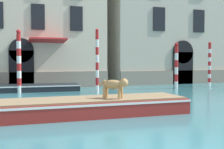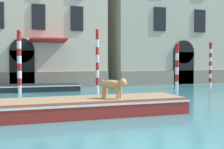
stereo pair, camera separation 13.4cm
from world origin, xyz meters
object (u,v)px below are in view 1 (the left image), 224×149
at_px(boat_foreground, 93,106).
at_px(boat_moored_near_palazzo, 36,88).
at_px(mooring_pole_4, 210,64).
at_px(mooring_pole_1, 97,61).
at_px(mooring_pole_5, 176,65).
at_px(dog_on_deck, 115,85).
at_px(mooring_pole_0, 19,61).

bearing_deg(boat_foreground, boat_moored_near_palazzo, 97.18).
bearing_deg(mooring_pole_4, mooring_pole_1, -172.04).
relative_size(boat_moored_near_palazzo, mooring_pole_4, 1.65).
xyz_separation_m(boat_foreground, mooring_pole_5, (8.54, 7.93, 1.31)).
bearing_deg(mooring_pole_1, dog_on_deck, -102.76).
relative_size(boat_foreground, mooring_pole_5, 2.20).
xyz_separation_m(dog_on_deck, mooring_pole_1, (1.72, 7.59, 0.85)).
distance_m(dog_on_deck, boat_moored_near_palazzo, 10.07).
relative_size(mooring_pole_0, mooring_pole_4, 1.15).
bearing_deg(mooring_pole_0, boat_foreground, -76.53).
height_order(dog_on_deck, mooring_pole_4, mooring_pole_4).
bearing_deg(dog_on_deck, boat_foreground, -165.91).
bearing_deg(mooring_pole_5, mooring_pole_1, -173.03).
bearing_deg(boat_foreground, mooring_pole_4, 37.00).
relative_size(boat_foreground, mooring_pole_0, 1.84).
xyz_separation_m(mooring_pole_0, mooring_pole_1, (4.53, -1.57, 0.02)).
distance_m(mooring_pole_0, mooring_pole_4, 13.90).
distance_m(dog_on_deck, mooring_pole_0, 9.61).
xyz_separation_m(boat_foreground, mooring_pole_0, (-2.10, 8.75, 1.63)).
bearing_deg(mooring_pole_1, boat_moored_near_palazzo, 146.11).
xyz_separation_m(mooring_pole_0, mooring_pole_5, (10.63, -0.82, -0.32)).
relative_size(boat_foreground, boat_moored_near_palazzo, 1.28).
xyz_separation_m(mooring_pole_0, mooring_pole_4, (13.90, -0.25, -0.26)).
xyz_separation_m(boat_foreground, dog_on_deck, (0.71, -0.41, 0.80)).
distance_m(dog_on_deck, mooring_pole_5, 11.45).
bearing_deg(dog_on_deck, mooring_pole_0, 150.85).
height_order(dog_on_deck, mooring_pole_0, mooring_pole_0).
bearing_deg(boat_foreground, mooring_pole_5, 44.15).
relative_size(dog_on_deck, mooring_pole_4, 0.27).
bearing_deg(dog_on_deck, boat_moored_near_palazzo, 143.54).
bearing_deg(dog_on_deck, mooring_pole_4, 82.55).
distance_m(boat_foreground, mooring_pole_4, 14.61).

